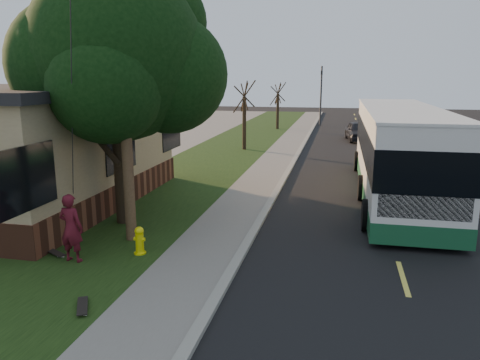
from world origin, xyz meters
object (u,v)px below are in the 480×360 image
object	(u,v)px
skateboard_spare	(55,253)
skateboarder	(71,228)
skateboard_main	(82,306)
bare_tree_far	(278,107)
traffic_signal	(321,92)
distant_car	(359,131)
leafy_tree	(120,58)
dumpster	(59,192)
bare_tree_near	(244,116)
fire_hydrant	(140,240)
utility_pole	(123,76)
transit_bus	(398,149)

from	to	relation	value
skateboard_spare	skateboarder	bearing A→B (deg)	-20.95
skateboarder	skateboard_main	bearing A→B (deg)	129.33
skateboarder	skateboard_spare	world-z (taller)	skateboarder
bare_tree_far	traffic_signal	distance (m)	5.44
skateboard_main	distant_car	size ratio (longest dim) A/B	0.19
leafy_tree	skateboarder	world-z (taller)	leafy_tree
dumpster	distant_car	distance (m)	23.29
dumpster	bare_tree_near	bearing A→B (deg)	75.37
leafy_tree	skateboard_main	bearing A→B (deg)	-73.58
fire_hydrant	traffic_signal	distance (m)	34.25
utility_pole	transit_bus	world-z (taller)	utility_pole
utility_pole	skateboard_spare	world-z (taller)	utility_pole
bare_tree_near	transit_bus	xyz separation A→B (m)	(8.14, -9.93, -0.30)
transit_bus	skateboarder	xyz separation A→B (m)	(-8.68, -8.88, -0.91)
traffic_signal	skateboarder	xyz separation A→B (m)	(-4.54, -34.81, -2.22)
fire_hydrant	skateboard_main	xyz separation A→B (m)	(0.10, -3.02, -0.31)
traffic_signal	skateboarder	size ratio (longest dim) A/B	3.16
skateboard_main	skateboard_spare	world-z (taller)	skateboard_main
transit_bus	bare_tree_far	bearing A→B (deg)	109.21
traffic_signal	skateboard_main	bearing A→B (deg)	-94.63
utility_pole	skateboarder	xyz separation A→B (m)	(-0.73, -1.80, -3.69)
bare_tree_near	leafy_tree	bearing A→B (deg)	-92.50
bare_tree_near	transit_bus	world-z (taller)	bare_tree_near
traffic_signal	skateboard_spare	bearing A→B (deg)	-98.61
utility_pole	traffic_signal	bearing A→B (deg)	83.42
skateboard_main	skateboard_spare	bearing A→B (deg)	132.02
skateboard_main	fire_hydrant	bearing A→B (deg)	91.90
skateboarder	distant_car	world-z (taller)	skateboarder
traffic_signal	fire_hydrant	bearing A→B (deg)	-95.21
bare_tree_near	fire_hydrant	bearing A→B (deg)	-87.14
leafy_tree	skateboard_spare	bearing A→B (deg)	-99.94
utility_pole	traffic_signal	size ratio (longest dim) A/B	1.65
bare_tree_near	skateboard_spare	bearing A→B (deg)	-93.80
utility_pole	skateboard_main	size ratio (longest dim) A/B	11.40
transit_bus	skateboarder	distance (m)	12.45
skateboarder	leafy_tree	bearing A→B (deg)	-83.28
bare_tree_near	distant_car	bearing A→B (deg)	40.43
utility_pole	dumpster	world-z (taller)	utility_pole
leafy_tree	skateboarder	distance (m)	5.46
fire_hydrant	dumpster	distance (m)	5.89
traffic_signal	distant_car	size ratio (longest dim) A/B	1.34
skateboarder	utility_pole	bearing A→B (deg)	-107.58
fire_hydrant	utility_pole	world-z (taller)	utility_pole
skateboard_main	dumpster	world-z (taller)	dumpster
bare_tree_near	utility_pole	bearing A→B (deg)	-89.34
skateboarder	fire_hydrant	bearing A→B (deg)	-146.07
leafy_tree	transit_bus	xyz separation A→B (m)	(8.81, 5.42, -3.32)
traffic_signal	skateboard_spare	size ratio (longest dim) A/B	7.08
skateboarder	skateboard_spare	distance (m)	1.10
bare_tree_far	transit_bus	size ratio (longest dim) A/B	0.31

